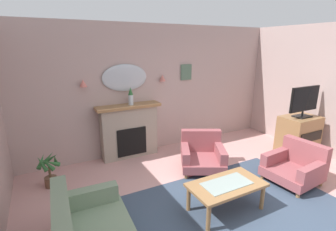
% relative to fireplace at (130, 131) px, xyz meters
% --- Properties ---
extents(floor, '(7.02, 6.94, 0.10)m').
position_rel_fireplace_xyz_m(floor, '(0.78, -2.80, -0.62)').
color(floor, '#C6938E').
rests_on(floor, ground).
extents(wall_back, '(7.02, 0.10, 2.81)m').
position_rel_fireplace_xyz_m(wall_back, '(0.78, 0.22, 0.83)').
color(wall_back, '#B29993').
rests_on(wall_back, ground).
extents(patterned_rug, '(3.20, 2.40, 0.01)m').
position_rel_fireplace_xyz_m(patterned_rug, '(0.78, -2.60, -0.56)').
color(patterned_rug, '#38475B').
rests_on(patterned_rug, ground).
extents(fireplace, '(1.36, 0.36, 1.16)m').
position_rel_fireplace_xyz_m(fireplace, '(0.00, 0.00, 0.00)').
color(fireplace, gray).
rests_on(fireplace, ground).
extents(mantel_vase_right, '(0.10, 0.10, 0.37)m').
position_rel_fireplace_xyz_m(mantel_vase_right, '(0.05, -0.03, 0.77)').
color(mantel_vase_right, silver).
rests_on(mantel_vase_right, fireplace).
extents(wall_mirror, '(0.96, 0.06, 0.56)m').
position_rel_fireplace_xyz_m(wall_mirror, '(-0.00, 0.14, 1.14)').
color(wall_mirror, '#B2BCC6').
extents(wall_sconce_left, '(0.14, 0.14, 0.14)m').
position_rel_fireplace_xyz_m(wall_sconce_left, '(-0.85, 0.09, 1.09)').
color(wall_sconce_left, '#D17066').
extents(wall_sconce_right, '(0.14, 0.14, 0.14)m').
position_rel_fireplace_xyz_m(wall_sconce_right, '(0.85, 0.09, 1.09)').
color(wall_sconce_right, '#D17066').
extents(framed_picture, '(0.28, 0.03, 0.36)m').
position_rel_fireplace_xyz_m(framed_picture, '(1.50, 0.15, 1.18)').
color(framed_picture, '#4C6B56').
extents(coffee_table, '(1.10, 0.60, 0.45)m').
position_rel_fireplace_xyz_m(coffee_table, '(0.61, -2.44, -0.19)').
color(coffee_table, olive).
rests_on(coffee_table, ground).
extents(armchair_by_coffee_table, '(0.88, 0.87, 0.71)m').
position_rel_fireplace_xyz_m(armchair_by_coffee_table, '(2.25, -2.38, -0.27)').
color(armchair_by_coffee_table, '#934C51').
rests_on(armchair_by_coffee_table, ground).
extents(armchair_beside_couch, '(1.09, 1.10, 0.71)m').
position_rel_fireplace_xyz_m(armchair_beside_couch, '(1.07, -1.18, -0.27)').
color(armchair_beside_couch, '#934C51').
rests_on(armchair_beside_couch, ground).
extents(tv_cabinet, '(0.80, 0.57, 0.90)m').
position_rel_fireplace_xyz_m(tv_cabinet, '(3.24, -1.70, -0.12)').
color(tv_cabinet, olive).
rests_on(tv_cabinet, ground).
extents(tv_flatscreen, '(0.84, 0.24, 0.65)m').
position_rel_fireplace_xyz_m(tv_flatscreen, '(3.24, -1.72, 0.68)').
color(tv_flatscreen, black).
rests_on(tv_flatscreen, tv_cabinet).
extents(potted_plant_small_fern, '(0.39, 0.39, 0.61)m').
position_rel_fireplace_xyz_m(potted_plant_small_fern, '(-1.63, -0.53, -0.25)').
color(potted_plant_small_fern, brown).
rests_on(potted_plant_small_fern, ground).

